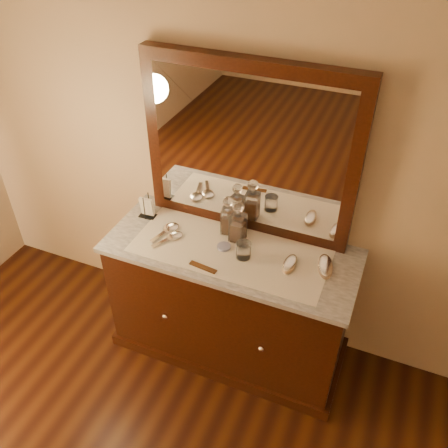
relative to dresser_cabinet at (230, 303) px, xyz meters
The scene contains 18 objects.
dresser_cabinet is the anchor object (origin of this frame).
dresser_plinth 0.37m from the dresser_cabinet, ahead, with size 1.46×0.59×0.08m, color black.
knob_left 0.42m from the dresser_cabinet, 136.47° to the right, with size 0.04×0.04×0.04m, color silver.
knob_right 0.42m from the dresser_cabinet, 43.53° to the right, with size 0.04×0.04×0.04m, color silver.
marble_top 0.42m from the dresser_cabinet, ahead, with size 1.44×0.59×0.03m, color silver.
mirror_frame 0.97m from the dresser_cabinet, 90.00° to the left, with size 1.20×0.08×1.00m, color black.
mirror_glass 0.96m from the dresser_cabinet, 90.00° to the left, with size 1.06×0.01×0.86m, color white.
lace_runner 0.44m from the dresser_cabinet, 90.00° to the right, with size 1.10×0.45×0.00m, color white.
pin_dish 0.45m from the dresser_cabinet, 168.99° to the right, with size 0.08×0.08×0.01m, color white.
comb 0.50m from the dresser_cabinet, 111.10° to the right, with size 0.16×0.03×0.01m, color brown.
napkin_rack 0.78m from the dresser_cabinet, behind, with size 0.10×0.07×0.15m.
decanter_left 0.56m from the dresser_cabinet, 118.45° to the left, with size 0.09×0.09×0.25m.
decanter_right 0.55m from the dresser_cabinet, 85.83° to the left, with size 0.09×0.09×0.27m.
brush_near 0.58m from the dresser_cabinet, ahead, with size 0.07×0.15×0.04m.
brush_far 0.71m from the dresser_cabinet, ahead, with size 0.12×0.19×0.05m.
hand_mirror_outer 0.60m from the dresser_cabinet, behind, with size 0.11×0.23×0.02m.
hand_mirror_inner 0.57m from the dresser_cabinet, behind, with size 0.14×0.21×0.02m.
tumblers 0.50m from the dresser_cabinet, 22.66° to the right, with size 0.08×0.08×0.10m.
Camera 1 is at (0.75, 0.07, 2.59)m, focal length 37.97 mm.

